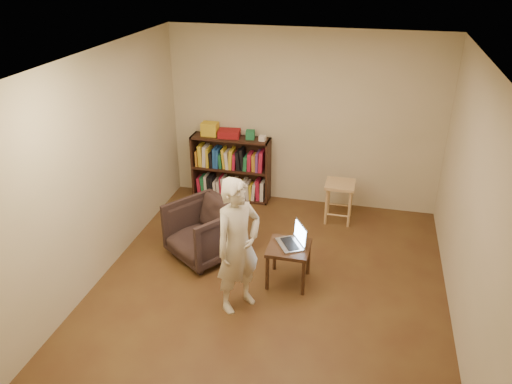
% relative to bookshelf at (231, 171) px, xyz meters
% --- Properties ---
extents(floor, '(4.50, 4.50, 0.00)m').
position_rel_bookshelf_xyz_m(floor, '(1.07, -2.09, -0.44)').
color(floor, '#442616').
rests_on(floor, ground).
extents(ceiling, '(4.50, 4.50, 0.00)m').
position_rel_bookshelf_xyz_m(ceiling, '(1.07, -2.09, 2.16)').
color(ceiling, silver).
rests_on(ceiling, wall_back).
extents(wall_back, '(4.00, 0.00, 4.00)m').
position_rel_bookshelf_xyz_m(wall_back, '(1.07, 0.16, 0.86)').
color(wall_back, beige).
rests_on(wall_back, floor).
extents(wall_left, '(0.00, 4.50, 4.50)m').
position_rel_bookshelf_xyz_m(wall_left, '(-0.93, -2.09, 0.86)').
color(wall_left, beige).
rests_on(wall_left, floor).
extents(wall_right, '(0.00, 4.50, 4.50)m').
position_rel_bookshelf_xyz_m(wall_right, '(3.07, -2.09, 0.86)').
color(wall_right, beige).
rests_on(wall_right, floor).
extents(bookshelf, '(1.20, 0.30, 1.00)m').
position_rel_bookshelf_xyz_m(bookshelf, '(0.00, 0.00, 0.00)').
color(bookshelf, black).
rests_on(bookshelf, floor).
extents(box_yellow, '(0.24, 0.18, 0.20)m').
position_rel_bookshelf_xyz_m(box_yellow, '(-0.33, 0.01, 0.66)').
color(box_yellow, gold).
rests_on(box_yellow, bookshelf).
extents(red_cloth, '(0.34, 0.27, 0.11)m').
position_rel_bookshelf_xyz_m(red_cloth, '(-0.02, 0.02, 0.61)').
color(red_cloth, maroon).
rests_on(red_cloth, bookshelf).
extents(box_green, '(0.14, 0.14, 0.13)m').
position_rel_bookshelf_xyz_m(box_green, '(0.30, 0.00, 0.62)').
color(box_green, '#1C693C').
rests_on(box_green, bookshelf).
extents(box_white, '(0.10, 0.10, 0.07)m').
position_rel_bookshelf_xyz_m(box_white, '(0.50, -0.03, 0.60)').
color(box_white, silver).
rests_on(box_white, bookshelf).
extents(stool, '(0.41, 0.41, 0.59)m').
position_rel_bookshelf_xyz_m(stool, '(1.69, -0.36, 0.04)').
color(stool, '#AA7853').
rests_on(stool, floor).
extents(armchair, '(1.09, 1.09, 0.72)m').
position_rel_bookshelf_xyz_m(armchair, '(0.12, -1.68, -0.08)').
color(armchair, '#2E211F').
rests_on(armchair, floor).
extents(side_table, '(0.48, 0.48, 0.49)m').
position_rel_bookshelf_xyz_m(side_table, '(1.26, -1.98, -0.03)').
color(side_table, black).
rests_on(side_table, floor).
extents(laptop, '(0.40, 0.43, 0.26)m').
position_rel_bookshelf_xyz_m(laptop, '(1.30, -1.93, 0.11)').
color(laptop, '#AFAFB4').
rests_on(laptop, side_table).
extents(person, '(0.63, 0.67, 1.53)m').
position_rel_bookshelf_xyz_m(person, '(0.81, -2.53, 0.33)').
color(person, beige).
rests_on(person, floor).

